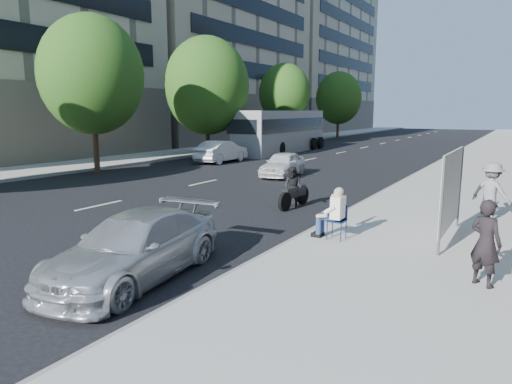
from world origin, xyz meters
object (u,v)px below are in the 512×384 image
Objects in this scene: jogger at (491,192)px; pedestrian_woman at (486,243)px; motorcycle at (293,190)px; parked_sedan at (135,247)px; seated_protester at (333,210)px; white_sedan_mid at (221,151)px; white_sedan_near at (283,164)px; protest_banner at (451,190)px; bus at (282,132)px.

jogger is 1.06× the size of pedestrian_woman.
motorcycle is (-6.28, 4.92, -0.32)m from pedestrian_woman.
parked_sedan is at bearing -82.43° from motorcycle.
seated_protester is 0.29× the size of parked_sedan.
parked_sedan is at bearing 118.45° from white_sedan_mid.
white_sedan_near is at bearing -20.21° from pedestrian_woman.
protest_banner is at bearing -15.31° from motorcycle.
jogger is 0.46× the size of white_sedan_near.
motorcycle is (-5.99, -0.66, -0.36)m from jogger.
pedestrian_woman reaches higher than motorcycle.
protest_banner is 0.72× the size of white_sedan_mid.
bus is at bearing -26.59° from pedestrian_woman.
pedestrian_woman is (0.29, -5.58, -0.05)m from jogger.
jogger is 2.78m from protest_banner.
white_sedan_near is (-4.11, 14.19, -0.02)m from parked_sedan.
pedestrian_woman is 15.31m from white_sedan_near.
white_sedan_mid is at bearing -14.12° from pedestrian_woman.
seated_protester is at bearing -45.18° from motorcycle.
white_sedan_mid reaches higher than white_sedan_near.
pedestrian_woman is at bearing -56.28° from white_sedan_near.
white_sedan_mid is (-16.47, 15.14, -0.25)m from pedestrian_woman.
motorcycle is at bearing -64.06° from bus.
jogger reaches higher than motorcycle.
protest_banner reaches higher than white_sedan_mid.
bus is at bearing 110.31° from white_sedan_near.
seated_protester is 18.78m from white_sedan_mid.
white_sedan_near is (-10.10, 11.49, -0.33)m from pedestrian_woman.
protest_banner is 0.69× the size of parked_sedan.
protest_banner is (-0.73, -2.65, 0.40)m from jogger.
parked_sedan is at bearing -70.95° from bus.
jogger is at bearing -38.67° from white_sedan_near.
bus reaches higher than seated_protester.
white_sedan_mid is (-12.96, 13.59, -0.17)m from seated_protester.
motorcycle is at bearing -9.64° from pedestrian_woman.
protest_banner reaches higher than seated_protester.
protest_banner is at bearing 139.73° from white_sedan_mid.
bus is at bearing 104.41° from parked_sedan.
parked_sedan is 7.63m from motorcycle.
white_sedan_near is 0.86× the size of white_sedan_mid.
jogger is 0.14× the size of bus.
seated_protester is 4.37m from motorcycle.
white_sedan_near is at bearing 148.24° from white_sedan_mid.
jogger is at bearing -58.51° from pedestrian_woman.
seated_protester reaches higher than motorcycle.
seated_protester is 4.93m from parked_sedan.
pedestrian_woman reaches higher than seated_protester.
bus is (-16.30, 18.16, 0.64)m from jogger.
bus reaches higher than white_sedan_near.
motorcycle is (-0.28, 7.63, -0.01)m from parked_sedan.
seated_protester is at bearing 4.66° from pedestrian_woman.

